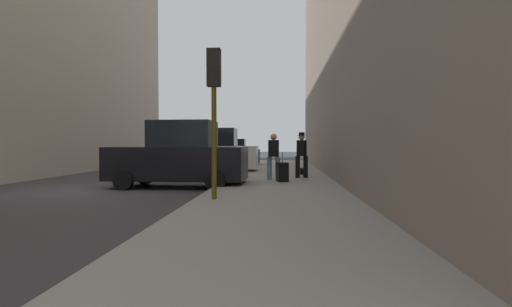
{
  "coord_description": "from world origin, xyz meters",
  "views": [
    {
      "loc": [
        6.13,
        -12.24,
        1.48
      ],
      "look_at": [
        5.1,
        3.5,
        1.1
      ],
      "focal_mm": 28.0,
      "sensor_mm": 36.0,
      "label": 1
    }
  ],
  "objects_px": {
    "parked_black_suv": "(179,157)",
    "rolling_suitcase": "(282,172)",
    "traffic_light": "(214,90)",
    "duffel_bag": "(304,171)",
    "fire_hydrant": "(236,171)",
    "pedestrian_with_fedora": "(302,153)",
    "parked_white_van": "(212,153)",
    "parked_blue_sedan": "(228,153)",
    "pedestrian_in_jeans": "(274,154)"
  },
  "relations": [
    {
      "from": "parked_black_suv",
      "to": "rolling_suitcase",
      "type": "distance_m",
      "value": 3.63
    },
    {
      "from": "traffic_light",
      "to": "duffel_bag",
      "type": "bearing_deg",
      "value": 71.79
    },
    {
      "from": "fire_hydrant",
      "to": "pedestrian_with_fedora",
      "type": "xyz_separation_m",
      "value": [
        2.45,
        1.11,
        0.64
      ]
    },
    {
      "from": "parked_white_van",
      "to": "traffic_light",
      "type": "relative_size",
      "value": 1.28
    },
    {
      "from": "parked_white_van",
      "to": "duffel_bag",
      "type": "bearing_deg",
      "value": -28.29
    },
    {
      "from": "parked_white_van",
      "to": "fire_hydrant",
      "type": "relative_size",
      "value": 6.54
    },
    {
      "from": "parked_black_suv",
      "to": "rolling_suitcase",
      "type": "relative_size",
      "value": 4.49
    },
    {
      "from": "parked_blue_sedan",
      "to": "pedestrian_with_fedora",
      "type": "xyz_separation_m",
      "value": [
        4.25,
        -10.04,
        0.29
      ]
    },
    {
      "from": "parked_white_van",
      "to": "pedestrian_in_jeans",
      "type": "xyz_separation_m",
      "value": [
        3.17,
        -4.88,
        0.07
      ]
    },
    {
      "from": "parked_black_suv",
      "to": "pedestrian_with_fedora",
      "type": "xyz_separation_m",
      "value": [
        4.25,
        2.4,
        0.1
      ]
    },
    {
      "from": "parked_blue_sedan",
      "to": "pedestrian_with_fedora",
      "type": "bearing_deg",
      "value": -67.05
    },
    {
      "from": "parked_white_van",
      "to": "traffic_light",
      "type": "xyz_separation_m",
      "value": [
        1.85,
        -10.22,
        1.73
      ]
    },
    {
      "from": "traffic_light",
      "to": "parked_blue_sedan",
      "type": "bearing_deg",
      "value": 96.53
    },
    {
      "from": "parked_white_van",
      "to": "parked_blue_sedan",
      "type": "xyz_separation_m",
      "value": [
        0.0,
        5.98,
        -0.18
      ]
    },
    {
      "from": "parked_black_suv",
      "to": "pedestrian_in_jeans",
      "type": "distance_m",
      "value": 3.54
    },
    {
      "from": "pedestrian_in_jeans",
      "to": "rolling_suitcase",
      "type": "distance_m",
      "value": 1.04
    },
    {
      "from": "parked_blue_sedan",
      "to": "pedestrian_in_jeans",
      "type": "height_order",
      "value": "pedestrian_in_jeans"
    },
    {
      "from": "duffel_bag",
      "to": "parked_white_van",
      "type": "bearing_deg",
      "value": 151.71
    },
    {
      "from": "traffic_light",
      "to": "pedestrian_with_fedora",
      "type": "relative_size",
      "value": 2.03
    },
    {
      "from": "parked_black_suv",
      "to": "traffic_light",
      "type": "distance_m",
      "value": 4.54
    },
    {
      "from": "fire_hydrant",
      "to": "parked_white_van",
      "type": "bearing_deg",
      "value": 109.25
    },
    {
      "from": "fire_hydrant",
      "to": "rolling_suitcase",
      "type": "xyz_separation_m",
      "value": [
        1.69,
        -0.49,
        -0.01
      ]
    },
    {
      "from": "traffic_light",
      "to": "pedestrian_in_jeans",
      "type": "height_order",
      "value": "traffic_light"
    },
    {
      "from": "traffic_light",
      "to": "duffel_bag",
      "type": "xyz_separation_m",
      "value": [
        2.58,
        7.83,
        -2.47
      ]
    },
    {
      "from": "fire_hydrant",
      "to": "traffic_light",
      "type": "xyz_separation_m",
      "value": [
        0.05,
        -5.05,
        2.26
      ]
    },
    {
      "from": "parked_blue_sedan",
      "to": "rolling_suitcase",
      "type": "distance_m",
      "value": 12.15
    },
    {
      "from": "fire_hydrant",
      "to": "pedestrian_in_jeans",
      "type": "distance_m",
      "value": 1.52
    },
    {
      "from": "parked_black_suv",
      "to": "pedestrian_in_jeans",
      "type": "relative_size",
      "value": 2.73
    },
    {
      "from": "parked_black_suv",
      "to": "traffic_light",
      "type": "height_order",
      "value": "traffic_light"
    },
    {
      "from": "fire_hydrant",
      "to": "parked_black_suv",
      "type": "bearing_deg",
      "value": -144.4
    },
    {
      "from": "parked_white_van",
      "to": "rolling_suitcase",
      "type": "bearing_deg",
      "value": -58.29
    },
    {
      "from": "parked_blue_sedan",
      "to": "traffic_light",
      "type": "distance_m",
      "value": 16.42
    },
    {
      "from": "pedestrian_with_fedora",
      "to": "rolling_suitcase",
      "type": "xyz_separation_m",
      "value": [
        -0.76,
        -1.6,
        -0.65
      ]
    },
    {
      "from": "pedestrian_with_fedora",
      "to": "parked_black_suv",
      "type": "bearing_deg",
      "value": -150.53
    },
    {
      "from": "fire_hydrant",
      "to": "duffel_bag",
      "type": "distance_m",
      "value": 3.83
    },
    {
      "from": "parked_white_van",
      "to": "pedestrian_in_jeans",
      "type": "relative_size",
      "value": 2.69
    },
    {
      "from": "parked_white_van",
      "to": "traffic_light",
      "type": "distance_m",
      "value": 10.53
    },
    {
      "from": "parked_black_suv",
      "to": "pedestrian_with_fedora",
      "type": "relative_size",
      "value": 2.63
    },
    {
      "from": "pedestrian_with_fedora",
      "to": "fire_hydrant",
      "type": "bearing_deg",
      "value": -155.6
    },
    {
      "from": "parked_black_suv",
      "to": "parked_white_van",
      "type": "bearing_deg",
      "value": 90.0
    },
    {
      "from": "parked_blue_sedan",
      "to": "fire_hydrant",
      "type": "bearing_deg",
      "value": -80.81
    },
    {
      "from": "traffic_light",
      "to": "rolling_suitcase",
      "type": "xyz_separation_m",
      "value": [
        1.64,
        4.56,
        -2.27
      ]
    },
    {
      "from": "parked_white_van",
      "to": "rolling_suitcase",
      "type": "height_order",
      "value": "parked_white_van"
    },
    {
      "from": "parked_white_van",
      "to": "duffel_bag",
      "type": "distance_m",
      "value": 5.09
    },
    {
      "from": "parked_black_suv",
      "to": "rolling_suitcase",
      "type": "height_order",
      "value": "parked_black_suv"
    },
    {
      "from": "pedestrian_in_jeans",
      "to": "duffel_bag",
      "type": "bearing_deg",
      "value": 63.15
    },
    {
      "from": "parked_black_suv",
      "to": "rolling_suitcase",
      "type": "xyz_separation_m",
      "value": [
        3.49,
        0.8,
        -0.54
      ]
    },
    {
      "from": "traffic_light",
      "to": "duffel_bag",
      "type": "relative_size",
      "value": 8.18
    },
    {
      "from": "pedestrian_with_fedora",
      "to": "duffel_bag",
      "type": "bearing_deg",
      "value": 83.8
    },
    {
      "from": "pedestrian_in_jeans",
      "to": "rolling_suitcase",
      "type": "xyz_separation_m",
      "value": [
        0.33,
        -0.78,
        -0.61
      ]
    }
  ]
}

